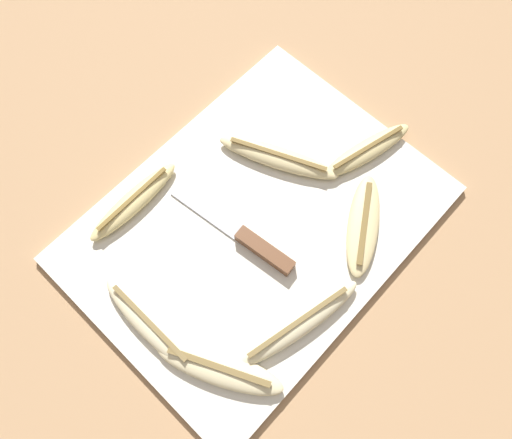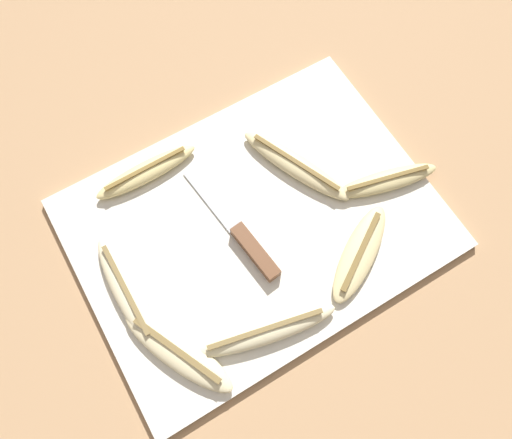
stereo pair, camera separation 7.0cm
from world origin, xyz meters
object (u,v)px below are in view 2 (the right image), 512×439
(banana_ripe_center, at_px, (296,165))
(banana_cream_curved, at_px, (178,351))
(banana_golden_short, at_px, (146,172))
(banana_pale_long, at_px, (265,330))
(knife, at_px, (247,241))
(banana_mellow_near, at_px, (360,253))
(banana_bright_far, at_px, (126,289))
(banana_spotted_left, at_px, (386,181))

(banana_ripe_center, height_order, banana_cream_curved, same)
(banana_golden_short, height_order, banana_cream_curved, same)
(banana_pale_long, relative_size, banana_ripe_center, 1.07)
(knife, xyz_separation_m, banana_mellow_near, (0.13, -0.09, 0.00))
(banana_golden_short, height_order, banana_pale_long, banana_pale_long)
(banana_bright_far, relative_size, banana_pale_long, 0.87)
(banana_golden_short, distance_m, banana_ripe_center, 0.22)
(banana_golden_short, bearing_deg, banana_ripe_center, -27.99)
(banana_bright_far, xyz_separation_m, banana_mellow_near, (0.30, -0.12, -0.00))
(banana_pale_long, bearing_deg, banana_spotted_left, 19.73)
(knife, relative_size, banana_ripe_center, 1.13)
(banana_ripe_center, relative_size, banana_cream_curved, 1.07)
(banana_golden_short, distance_m, banana_cream_curved, 0.26)
(knife, bearing_deg, banana_spotted_left, -12.73)
(banana_mellow_near, relative_size, banana_ripe_center, 0.84)
(banana_spotted_left, relative_size, banana_ripe_center, 0.87)
(banana_bright_far, bearing_deg, banana_mellow_near, -21.51)
(banana_spotted_left, relative_size, banana_mellow_near, 1.03)
(banana_spotted_left, xyz_separation_m, banana_cream_curved, (-0.37, -0.06, 0.00))
(banana_cream_curved, bearing_deg, banana_bright_far, 101.73)
(banana_bright_far, bearing_deg, banana_golden_short, 55.04)
(banana_bright_far, height_order, banana_cream_curved, same)
(banana_golden_short, bearing_deg, banana_bright_far, -124.96)
(banana_pale_long, bearing_deg, banana_bright_far, 133.01)
(knife, xyz_separation_m, banana_golden_short, (-0.07, 0.17, 0.00))
(knife, xyz_separation_m, banana_pale_long, (-0.04, -0.12, 0.00))
(banana_bright_far, relative_size, banana_golden_short, 1.07)
(banana_spotted_left, bearing_deg, banana_golden_short, 146.96)
(knife, distance_m, banana_ripe_center, 0.14)
(banana_spotted_left, bearing_deg, banana_mellow_near, -143.82)
(knife, xyz_separation_m, banana_cream_curved, (-0.15, -0.08, 0.00))
(banana_cream_curved, bearing_deg, knife, 28.93)
(banana_golden_short, relative_size, banana_cream_curved, 0.93)
(banana_spotted_left, relative_size, banana_cream_curved, 0.92)
(knife, height_order, banana_ripe_center, banana_ripe_center)
(banana_mellow_near, height_order, banana_cream_curved, banana_cream_curved)
(banana_mellow_near, xyz_separation_m, banana_cream_curved, (-0.28, 0.01, 0.00))
(banana_ripe_center, bearing_deg, banana_spotted_left, -41.34)
(banana_pale_long, bearing_deg, banana_mellow_near, 8.16)
(banana_bright_far, distance_m, banana_mellow_near, 0.32)
(banana_spotted_left, xyz_separation_m, banana_pale_long, (-0.26, -0.09, 0.00))
(banana_golden_short, relative_size, banana_pale_long, 0.82)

